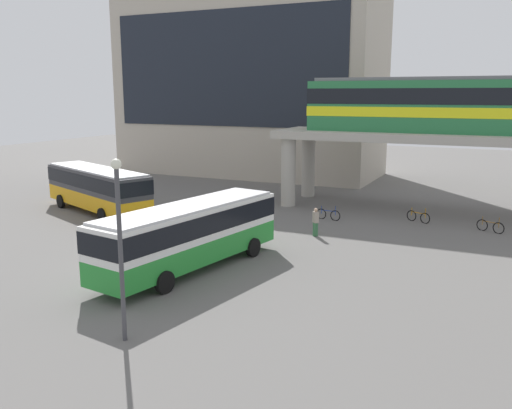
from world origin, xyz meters
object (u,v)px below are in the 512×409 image
Objects in this scene: bus_secondary at (97,186)px; bicycle_orange at (418,217)px; pedestrian_by_bike_rack at (316,223)px; station_building at (249,80)px; bus_main at (190,230)px; train at (481,105)px; bicycle_blue at (328,214)px; bicycle_brown at (490,226)px.

bicycle_orange is (21.33, 6.87, -1.63)m from bus_secondary.
bus_secondary reaches higher than pedestrian_by_bike_rack.
station_building is 34.34m from bus_main.
station_building is 16.49× the size of bicycle_orange.
pedestrian_by_bike_rack is (-8.16, -9.98, -6.88)m from train.
bus_main is 13.57m from bicycle_blue.
train reaches higher than bicycle_blue.
bicycle_brown is (4.48, -0.86, 0.00)m from bicycle_orange.
pedestrian_by_bike_rack is at bearing 1.62° from bus_secondary.
bus_secondary is 6.28× the size of bicycle_blue.
bus_main is 1.01× the size of bus_secondary.
bus_main reaches higher than bicycle_orange.
bicycle_orange is 0.93× the size of bicycle_blue.
bicycle_orange is 0.96× the size of pedestrian_by_bike_rack.
bus_secondary is (-24.48, -10.44, -5.70)m from train.
station_building reaches higher than bus_secondary.
bicycle_orange is 1.00× the size of bicycle_brown.
bicycle_brown is at bearing 5.93° from bicycle_blue.
bicycle_brown is (10.14, 1.05, 0.00)m from bicycle_blue.
bicycle_blue is (15.68, 4.95, -1.63)m from bus_secondary.
station_building is 26.77m from train.
bus_main is at bearing -121.72° from train.
station_building is 2.44× the size of bus_secondary.
bicycle_brown is 0.96× the size of pedestrian_by_bike_rack.
bus_secondary is at bearing -166.90° from bicycle_brown.
train is 14.61m from pedestrian_by_bike_rack.
station_building is 2.41× the size of bus_main.
bus_secondary is at bearing -156.91° from train.
station_building is 27.66m from bicycle_orange.
bicycle_orange is at bearing 169.10° from bicycle_brown.
station_building is at bearing 145.73° from bicycle_brown.
bicycle_brown is at bearing 13.10° from bus_secondary.
bus_main is at bearing -68.94° from station_building.
bicycle_orange is at bearing 60.93° from bus_main.
station_building reaches higher than train.
pedestrian_by_bike_rack is at bearing 68.76° from bus_main.
bicycle_blue is at bearing 98.11° from pedestrian_by_bike_rack.
train reaches higher than pedestrian_by_bike_rack.
train is 13.91× the size of pedestrian_by_bike_rack.
bus_secondary reaches higher than bicycle_brown.
bus_secondary is (-0.92, -22.97, -7.82)m from station_building.
bicycle_brown is at bearing 47.88° from bus_main.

